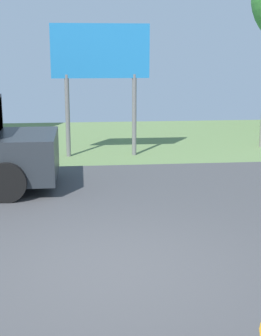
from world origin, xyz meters
TOP-DOWN VIEW (x-y plane):
  - ground_plane at (0.00, 2.95)m, footprint 40.00×22.00m
  - roadside_billboard at (0.24, 7.22)m, footprint 2.60×0.12m

SIDE VIEW (x-z plane):
  - ground_plane at x=0.00m, z-range -0.15..0.05m
  - roadside_billboard at x=0.24m, z-range 0.80..4.30m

